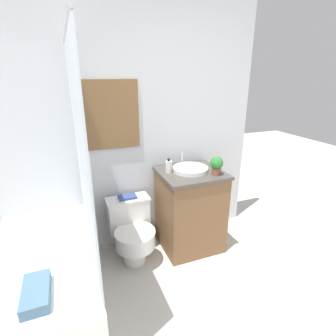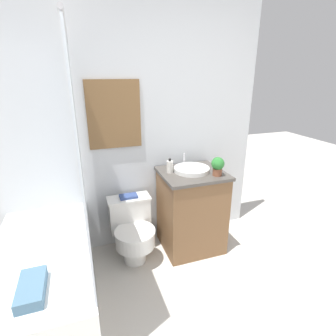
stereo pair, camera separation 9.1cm
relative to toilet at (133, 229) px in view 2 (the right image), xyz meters
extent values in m
cube|color=silver|center=(-0.09, 0.30, 0.93)|extent=(3.02, 0.05, 2.50)
cube|color=brown|center=(-0.07, 0.26, 1.07)|extent=(0.49, 0.02, 0.62)
cube|color=silver|center=(-0.07, 0.25, 1.07)|extent=(0.46, 0.01, 0.59)
cube|color=white|center=(-0.75, -0.41, -0.05)|extent=(0.70, 1.36, 0.54)
cube|color=silver|center=(-0.40, -0.41, 0.79)|extent=(0.01, 1.26, 1.69)
cylinder|color=#B7B7BC|center=(-0.40, -0.41, 1.65)|extent=(0.02, 1.26, 0.02)
cube|color=slate|center=(-0.75, -0.82, 0.26)|extent=(0.14, 0.29, 0.07)
cylinder|color=white|center=(0.00, -0.07, -0.21)|extent=(0.22, 0.22, 0.21)
cylinder|color=white|center=(0.00, -0.12, -0.04)|extent=(0.37, 0.37, 0.14)
cylinder|color=white|center=(0.00, -0.12, 0.04)|extent=(0.38, 0.38, 0.02)
cube|color=white|center=(0.00, 0.13, 0.09)|extent=(0.40, 0.19, 0.33)
cube|color=white|center=(0.00, 0.13, 0.27)|extent=(0.42, 0.20, 0.02)
cube|color=brown|center=(0.61, -0.02, 0.09)|extent=(0.59, 0.53, 0.81)
cube|color=#4C4742|center=(0.61, -0.02, 0.51)|extent=(0.62, 0.56, 0.03)
cylinder|color=white|center=(0.61, 0.00, 0.54)|extent=(0.35, 0.35, 0.04)
cylinder|color=silver|center=(0.61, 0.19, 0.59)|extent=(0.02, 0.02, 0.13)
cylinder|color=silver|center=(0.40, 0.04, 0.58)|extent=(0.06, 0.06, 0.11)
cylinder|color=black|center=(0.40, 0.04, 0.65)|extent=(0.02, 0.02, 0.02)
cylinder|color=brown|center=(0.79, -0.18, 0.56)|extent=(0.09, 0.09, 0.07)
sphere|color=#2D7A33|center=(0.79, -0.18, 0.64)|extent=(0.12, 0.12, 0.12)
cube|color=#33477F|center=(0.00, 0.13, 0.29)|extent=(0.17, 0.11, 0.02)
camera|label=1|loc=(-0.48, -2.16, 1.42)|focal=28.00mm
camera|label=2|loc=(-0.39, -2.19, 1.42)|focal=28.00mm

